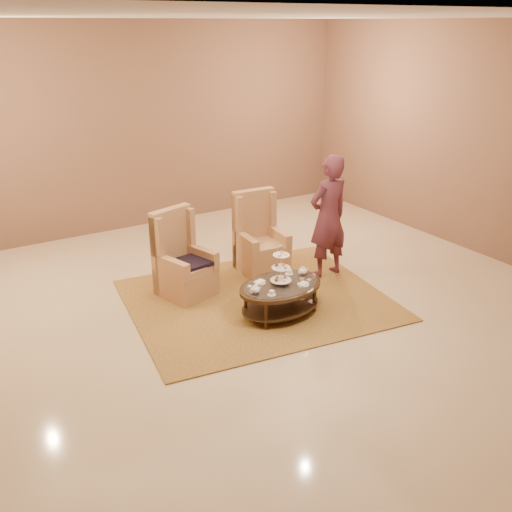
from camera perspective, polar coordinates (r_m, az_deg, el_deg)
ground at (r=7.39m, az=0.78°, el=-5.43°), size 8.00×8.00×0.00m
ceiling at (r=7.39m, az=0.78°, el=-5.43°), size 8.00×8.00×0.02m
wall_back at (r=10.28m, az=-11.54°, el=12.45°), size 8.00×0.04×3.50m
wall_right at (r=9.48m, az=22.07°, el=10.47°), size 0.04×8.00×3.50m
rug at (r=7.63m, az=0.12°, el=-4.40°), size 3.63×3.16×0.02m
tea_table at (r=7.13m, az=2.47°, el=-3.40°), size 1.21×0.89×0.95m
armchair_left at (r=7.73m, az=-7.41°, el=-1.05°), size 0.79×0.81×1.18m
armchair_right at (r=8.41m, az=0.30°, el=1.14°), size 0.69×0.71×1.19m
person at (r=8.13m, az=7.24°, el=3.88°), size 0.67×0.46×1.79m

